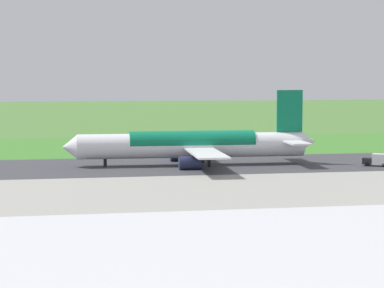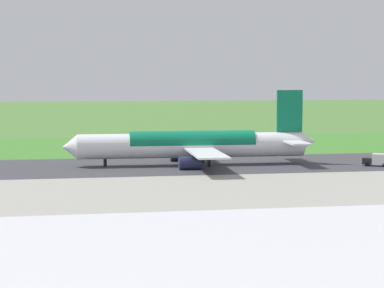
# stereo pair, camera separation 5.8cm
# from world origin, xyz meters

# --- Properties ---
(ground_plane) EXTENTS (800.00, 800.00, 0.00)m
(ground_plane) POSITION_xyz_m (0.00, 0.00, 0.00)
(ground_plane) COLOR #477233
(runway_asphalt) EXTENTS (600.00, 32.75, 0.06)m
(runway_asphalt) POSITION_xyz_m (0.00, 0.00, 0.03)
(runway_asphalt) COLOR #38383D
(runway_asphalt) RESTS_ON ground
(apron_concrete) EXTENTS (440.00, 110.00, 0.05)m
(apron_concrete) POSITION_xyz_m (0.00, 52.06, 0.03)
(apron_concrete) COLOR gray
(apron_concrete) RESTS_ON ground
(grass_verge_foreground) EXTENTS (600.00, 80.00, 0.04)m
(grass_verge_foreground) POSITION_xyz_m (0.00, -34.30, 0.02)
(grass_verge_foreground) COLOR #3C782B
(grass_verge_foreground) RESTS_ON ground
(airliner_main) EXTENTS (54.06, 44.15, 15.88)m
(airliner_main) POSITION_xyz_m (-1.49, 0.01, 4.35)
(airliner_main) COLOR white
(airliner_main) RESTS_ON ground
(service_truck_baggage) EXTENTS (6.15, 4.85, 2.65)m
(service_truck_baggage) POSITION_xyz_m (-38.96, 8.88, 1.40)
(service_truck_baggage) COLOR black
(service_truck_baggage) RESTS_ON ground
(no_stopping_sign) EXTENTS (0.60, 0.10, 2.58)m
(no_stopping_sign) POSITION_xyz_m (-18.01, -37.52, 1.53)
(no_stopping_sign) COLOR slate
(no_stopping_sign) RESTS_ON ground
(traffic_cone_orange) EXTENTS (0.40, 0.40, 0.55)m
(traffic_cone_orange) POSITION_xyz_m (-14.58, -37.79, 0.28)
(traffic_cone_orange) COLOR orange
(traffic_cone_orange) RESTS_ON ground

